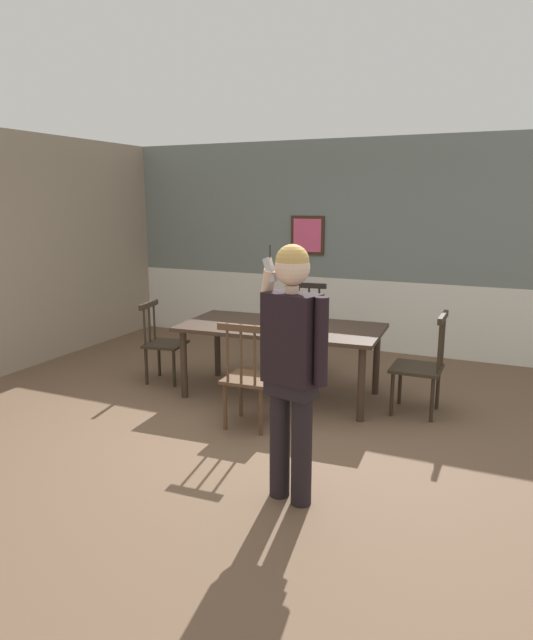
{
  "coord_description": "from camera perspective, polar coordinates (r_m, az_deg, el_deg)",
  "views": [
    {
      "loc": [
        2.08,
        -4.34,
        2.04
      ],
      "look_at": [
        0.33,
        -0.45,
        1.12
      ],
      "focal_mm": 31.75,
      "sensor_mm": 36.0,
      "label": 1
    }
  ],
  "objects": [
    {
      "name": "chair_at_table_head",
      "position": [
        6.47,
        -10.44,
        -2.25
      ],
      "size": [
        0.48,
        0.48,
        0.91
      ],
      "rotation": [
        0.0,
        0.0,
        4.88
      ],
      "color": "#2D2319",
      "rests_on": "ground_plane"
    },
    {
      "name": "person_figure",
      "position": [
        3.71,
        2.61,
        -3.88
      ],
      "size": [
        0.52,
        0.28,
        1.76
      ],
      "rotation": [
        0.0,
        0.0,
        2.9
      ],
      "color": "black",
      "rests_on": "ground_plane"
    },
    {
      "name": "chair_opposite_corner",
      "position": [
        5.08,
        -1.84,
        -5.76
      ],
      "size": [
        0.45,
        0.45,
        0.99
      ],
      "rotation": [
        0.0,
        0.0,
        0.05
      ],
      "color": "#513823",
      "rests_on": "ground_plane"
    },
    {
      "name": "room_back_partition",
      "position": [
        7.8,
        8.72,
        6.99
      ],
      "size": [
        6.78,
        0.17,
        2.81
      ],
      "color": "slate",
      "rests_on": "ground_plane"
    },
    {
      "name": "chair_by_doorway",
      "position": [
        5.6,
        15.32,
        -4.47
      ],
      "size": [
        0.46,
        0.46,
        0.99
      ],
      "rotation": [
        0.0,
        0.0,
        1.57
      ],
      "color": "#2D2319",
      "rests_on": "ground_plane"
    },
    {
      "name": "ground_plane",
      "position": [
        5.23,
        -1.26,
        -10.76
      ],
      "size": [
        7.46,
        7.46,
        0.0
      ],
      "primitive_type": "plane",
      "color": "brown"
    },
    {
      "name": "dining_table",
      "position": [
        5.83,
        1.49,
        -1.28
      ],
      "size": [
        2.11,
        1.14,
        0.76
      ],
      "rotation": [
        0.0,
        0.0,
        0.06
      ],
      "color": "#38281E",
      "rests_on": "ground_plane"
    },
    {
      "name": "chair_near_window",
      "position": [
        6.7,
        3.96,
        -1.23
      ],
      "size": [
        0.46,
        0.46,
        1.05
      ],
      "rotation": [
        0.0,
        0.0,
        3.26
      ],
      "color": "black",
      "rests_on": "ground_plane"
    }
  ]
}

